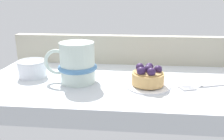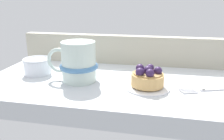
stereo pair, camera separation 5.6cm
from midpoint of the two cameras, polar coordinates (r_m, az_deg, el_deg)
ground_plane at (r=60.96cm, az=5.13°, el=-4.42°), size 70.71×34.62×4.35cm
window_rail_back at (r=73.97cm, az=6.67°, el=4.85°), size 69.30×3.21×8.88cm
dessert_plate at (r=56.00cm, az=11.42°, el=-4.01°), size 10.59×10.59×0.69cm
raspberry_tart at (r=55.18cm, az=11.53°, el=-1.78°), size 7.57×7.57×4.72cm
coffee_mug at (r=58.43cm, az=-5.56°, el=1.88°), size 13.29×9.68×10.04cm
dessert_fork at (r=59.89cm, az=26.66°, el=-4.20°), size 17.49×7.40×0.60cm
sugar_bowl at (r=66.55cm, az=-15.41°, el=1.01°), size 7.67×7.67×4.39cm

